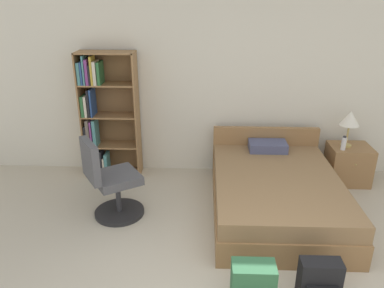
{
  "coord_description": "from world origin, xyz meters",
  "views": [
    {
      "loc": [
        -0.45,
        -1.87,
        2.46
      ],
      "look_at": [
        -0.59,
        1.98,
        0.89
      ],
      "focal_mm": 35.0,
      "sensor_mm": 36.0,
      "label": 1
    }
  ],
  "objects_px": {
    "office_chair": "(110,183)",
    "bed": "(275,191)",
    "backpack_black": "(320,281)",
    "backpack_green": "(253,288)",
    "bookshelf": "(103,116)",
    "table_lamp": "(350,119)",
    "nightstand": "(348,164)",
    "water_bottle": "(344,143)"
  },
  "relations": [
    {
      "from": "office_chair",
      "to": "bed",
      "type": "bearing_deg",
      "value": 6.19
    },
    {
      "from": "backpack_black",
      "to": "backpack_green",
      "type": "xyz_separation_m",
      "value": [
        -0.59,
        -0.13,
        0.02
      ]
    },
    {
      "from": "bookshelf",
      "to": "office_chair",
      "type": "xyz_separation_m",
      "value": [
        0.34,
        -1.13,
        -0.43
      ]
    },
    {
      "from": "table_lamp",
      "to": "nightstand",
      "type": "bearing_deg",
      "value": -16.63
    },
    {
      "from": "bookshelf",
      "to": "water_bottle",
      "type": "xyz_separation_m",
      "value": [
        3.24,
        -0.26,
        -0.25
      ]
    },
    {
      "from": "office_chair",
      "to": "table_lamp",
      "type": "bearing_deg",
      "value": 18.45
    },
    {
      "from": "bookshelf",
      "to": "office_chair",
      "type": "bearing_deg",
      "value": -73.3
    },
    {
      "from": "bed",
      "to": "water_bottle",
      "type": "distance_m",
      "value": 1.24
    },
    {
      "from": "office_chair",
      "to": "water_bottle",
      "type": "height_order",
      "value": "office_chair"
    },
    {
      "from": "nightstand",
      "to": "bookshelf",
      "type": "bearing_deg",
      "value": 177.49
    },
    {
      "from": "bed",
      "to": "backpack_black",
      "type": "relative_size",
      "value": 5.57
    },
    {
      "from": "table_lamp",
      "to": "backpack_green",
      "type": "bearing_deg",
      "value": -122.74
    },
    {
      "from": "office_chair",
      "to": "table_lamp",
      "type": "distance_m",
      "value": 3.19
    },
    {
      "from": "bookshelf",
      "to": "water_bottle",
      "type": "bearing_deg",
      "value": -4.64
    },
    {
      "from": "backpack_green",
      "to": "bed",
      "type": "bearing_deg",
      "value": 74.31
    },
    {
      "from": "bookshelf",
      "to": "bed",
      "type": "bearing_deg",
      "value": -22.08
    },
    {
      "from": "bed",
      "to": "nightstand",
      "type": "height_order",
      "value": "bed"
    },
    {
      "from": "bookshelf",
      "to": "backpack_black",
      "type": "relative_size",
      "value": 4.76
    },
    {
      "from": "table_lamp",
      "to": "backpack_black",
      "type": "distance_m",
      "value": 2.49
    },
    {
      "from": "office_chair",
      "to": "water_bottle",
      "type": "distance_m",
      "value": 3.03
    },
    {
      "from": "bookshelf",
      "to": "backpack_green",
      "type": "height_order",
      "value": "bookshelf"
    },
    {
      "from": "bed",
      "to": "bookshelf",
      "type": "bearing_deg",
      "value": 157.92
    },
    {
      "from": "table_lamp",
      "to": "water_bottle",
      "type": "bearing_deg",
      "value": -122.32
    },
    {
      "from": "nightstand",
      "to": "backpack_black",
      "type": "xyz_separation_m",
      "value": [
        -0.98,
        -2.18,
        -0.09
      ]
    },
    {
      "from": "bed",
      "to": "table_lamp",
      "type": "xyz_separation_m",
      "value": [
        1.06,
        0.79,
        0.66
      ]
    },
    {
      "from": "water_bottle",
      "to": "backpack_green",
      "type": "bearing_deg",
      "value": -122.77
    },
    {
      "from": "table_lamp",
      "to": "water_bottle",
      "type": "relative_size",
      "value": 2.55
    },
    {
      "from": "bookshelf",
      "to": "backpack_black",
      "type": "distance_m",
      "value": 3.43
    },
    {
      "from": "backpack_green",
      "to": "nightstand",
      "type": "bearing_deg",
      "value": 55.88
    },
    {
      "from": "backpack_black",
      "to": "backpack_green",
      "type": "height_order",
      "value": "backpack_green"
    },
    {
      "from": "backpack_black",
      "to": "bed",
      "type": "bearing_deg",
      "value": 96.21
    },
    {
      "from": "bookshelf",
      "to": "table_lamp",
      "type": "relative_size",
      "value": 3.59
    },
    {
      "from": "water_bottle",
      "to": "backpack_black",
      "type": "relative_size",
      "value": 0.52
    },
    {
      "from": "office_chair",
      "to": "water_bottle",
      "type": "xyz_separation_m",
      "value": [
        2.9,
        0.86,
        0.18
      ]
    },
    {
      "from": "table_lamp",
      "to": "backpack_black",
      "type": "height_order",
      "value": "table_lamp"
    },
    {
      "from": "bookshelf",
      "to": "table_lamp",
      "type": "bearing_deg",
      "value": -2.22
    },
    {
      "from": "bookshelf",
      "to": "backpack_green",
      "type": "xyz_separation_m",
      "value": [
        1.83,
        -2.46,
        -0.67
      ]
    },
    {
      "from": "bookshelf",
      "to": "nightstand",
      "type": "relative_size",
      "value": 3.22
    },
    {
      "from": "table_lamp",
      "to": "backpack_green",
      "type": "relative_size",
      "value": 1.17
    },
    {
      "from": "nightstand",
      "to": "table_lamp",
      "type": "relative_size",
      "value": 1.12
    },
    {
      "from": "office_chair",
      "to": "backpack_black",
      "type": "relative_size",
      "value": 2.67
    },
    {
      "from": "backpack_black",
      "to": "bookshelf",
      "type": "bearing_deg",
      "value": 136.06
    }
  ]
}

